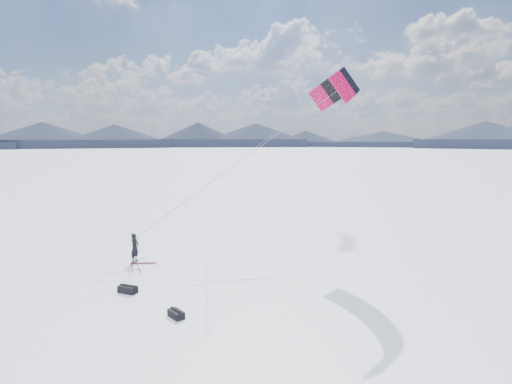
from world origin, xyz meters
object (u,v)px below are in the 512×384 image
(tripod, at_px, (134,259))
(snowkiter, at_px, (135,262))
(gear_bag_b, at_px, (176,314))
(snowboard, at_px, (143,263))
(gear_bag_a, at_px, (128,289))

(tripod, bearing_deg, snowkiter, 104.29)
(tripod, bearing_deg, gear_bag_b, -59.04)
(snowboard, height_order, gear_bag_b, gear_bag_b)
(gear_bag_a, bearing_deg, tripod, 122.26)
(snowkiter, bearing_deg, snowboard, -105.95)
(snowkiter, distance_m, gear_bag_b, 8.78)
(snowkiter, xyz_separation_m, tripod, (1.35, -2.10, 0.88))
(snowkiter, relative_size, snowboard, 1.18)
(snowkiter, relative_size, gear_bag_b, 1.94)
(tripod, distance_m, gear_bag_a, 2.77)
(snowkiter, xyz_separation_m, gear_bag_a, (2.61, -4.47, 0.18))
(snowkiter, height_order, gear_bag_b, snowkiter)
(snowboard, xyz_separation_m, gear_bag_b, (5.52, -6.09, 0.14))
(tripod, xyz_separation_m, gear_bag_b, (4.82, -4.14, -0.72))
(snowboard, bearing_deg, tripod, -90.70)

